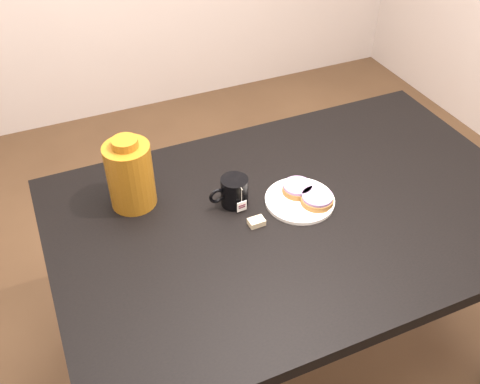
# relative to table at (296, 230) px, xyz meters

# --- Properties ---
(ground_plane) EXTENTS (4.00, 4.00, 0.00)m
(ground_plane) POSITION_rel_table_xyz_m (0.00, 0.00, -0.67)
(ground_plane) COLOR brown
(table) EXTENTS (1.40, 0.90, 0.75)m
(table) POSITION_rel_table_xyz_m (0.00, 0.00, 0.00)
(table) COLOR black
(table) RESTS_ON ground_plane
(plate) EXTENTS (0.20, 0.20, 0.02)m
(plate) POSITION_rel_table_xyz_m (0.02, 0.03, 0.09)
(plate) COLOR white
(plate) RESTS_ON table
(bagel_back) EXTENTS (0.10, 0.10, 0.03)m
(bagel_back) POSITION_rel_table_xyz_m (0.03, 0.06, 0.11)
(bagel_back) COLOR brown
(bagel_back) RESTS_ON plate
(bagel_front) EXTENTS (0.10, 0.10, 0.03)m
(bagel_front) POSITION_rel_table_xyz_m (0.06, -0.01, 0.11)
(bagel_front) COLOR brown
(bagel_front) RESTS_ON plate
(mug) EXTENTS (0.12, 0.09, 0.09)m
(mug) POSITION_rel_table_xyz_m (-0.16, 0.10, 0.13)
(mug) COLOR black
(mug) RESTS_ON table
(teabag_pouch) EXTENTS (0.05, 0.03, 0.02)m
(teabag_pouch) POSITION_rel_table_xyz_m (-0.14, -0.01, 0.09)
(teabag_pouch) COLOR #C6B793
(teabag_pouch) RESTS_ON table
(bagel_package) EXTENTS (0.13, 0.13, 0.22)m
(bagel_package) POSITION_rel_table_xyz_m (-0.42, 0.22, 0.19)
(bagel_package) COLOR brown
(bagel_package) RESTS_ON table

